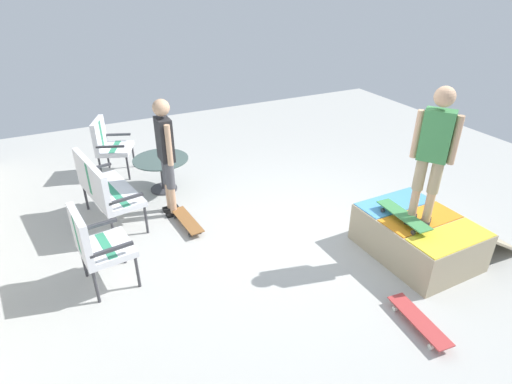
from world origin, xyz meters
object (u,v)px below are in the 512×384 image
skate_ramp (419,236)px  person_watching (166,149)px  patio_chair_near_house (108,142)px  skateboard_spare (419,321)px  patio_bench (102,186)px  patio_chair_by_wall (94,242)px  person_skater (434,149)px  skateboard_on_ramp (403,215)px  patio_table (162,168)px  skateboard_by_bench (187,221)px

skate_ramp → person_watching: bearing=46.8°
skate_ramp → patio_chair_near_house: 5.30m
person_watching → skateboard_spare: (-3.40, -1.65, -0.96)m
patio_bench → patio_chair_by_wall: (-1.37, 0.29, -0.00)m
patio_chair_by_wall → skateboard_spare: (-2.15, -2.85, -0.53)m
patio_bench → patio_chair_by_wall: same height
patio_bench → person_skater: person_skater is taller
patio_chair_near_house → patio_chair_by_wall: bearing=168.5°
skateboard_on_ramp → person_watching: bearing=43.8°
patio_chair_near_house → patio_chair_by_wall: same height
patio_chair_near_house → skateboard_on_ramp: size_ratio=1.26×
patio_table → person_watching: (-0.79, 0.09, 0.64)m
skate_ramp → patio_chair_near_house: size_ratio=1.77×
patio_chair_by_wall → skateboard_on_ramp: 3.66m
patio_chair_by_wall → person_watching: (1.25, -1.21, 0.43)m
patio_table → person_watching: person_watching is taller
patio_bench → person_skater: 4.34m
patio_chair_near_house → patio_table: (-1.03, -0.67, -0.21)m
skate_ramp → person_skater: bearing=110.9°
patio_bench → person_skater: bearing=-127.8°
patio_chair_by_wall → skateboard_by_bench: size_ratio=1.25×
skate_ramp → patio_chair_near_house: bearing=36.7°
patio_chair_near_house → person_skater: person_skater is taller
patio_chair_by_wall → skateboard_spare: size_ratio=1.25×
patio_bench → patio_chair_by_wall: 1.40m
person_watching → skateboard_spare: bearing=-154.1°
patio_chair_near_house → skateboard_by_bench: (-2.28, -0.67, -0.53)m
patio_chair_near_house → person_skater: (-4.30, -3.01, 0.92)m
patio_chair_near_house → person_watching: (-1.82, -0.58, 0.43)m
person_watching → skateboard_on_ramp: (-2.38, -2.28, -0.41)m
skateboard_spare → person_skater: bearing=-40.6°
skateboard_by_bench → patio_table: bearing=0.2°
skate_ramp → skateboard_on_ramp: 0.47m
patio_chair_near_house → patio_table: 1.24m
skate_ramp → patio_bench: 4.34m
person_watching → person_skater: (-2.48, -2.43, 0.49)m
person_skater → skateboard_spare: bearing=139.4°
skate_ramp → person_skater: (-0.06, 0.15, 1.26)m
patio_chair_by_wall → patio_table: 2.43m
patio_bench → person_skater: size_ratio=0.79×
patio_table → skate_ramp: bearing=-142.2°
patio_chair_by_wall → patio_chair_near_house: bearing=-11.5°
patio_table → skateboard_spare: (-4.19, -1.56, -0.32)m
person_watching → skateboard_on_ramp: bearing=-136.2°
skateboard_by_bench → skateboard_on_ramp: size_ratio=1.01×
patio_table → patio_bench: bearing=123.7°
patio_table → skateboard_by_bench: (-1.25, -0.01, -0.32)m
skate_ramp → person_watching: person_watching is taller
skate_ramp → skateboard_spare: (-0.97, 0.93, -0.19)m
patio_chair_near_house → patio_table: patio_chair_near_house is taller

